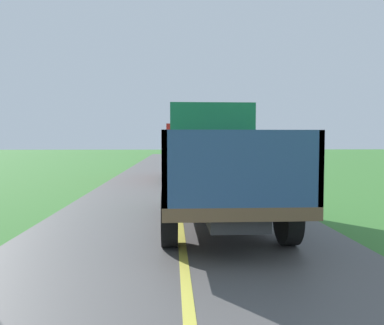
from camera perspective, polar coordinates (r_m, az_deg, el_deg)
The scene contains 2 objects.
banana_truck_near at distance 8.98m, azimuth 3.24°, elevation 0.34°, with size 2.38×5.82×2.80m.
banana_truck_far at distance 19.14m, azimuth -0.77°, elevation 1.85°, with size 2.38×5.81×2.80m.
Camera 1 is at (-0.17, 2.43, 1.90)m, focal length 34.64 mm.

